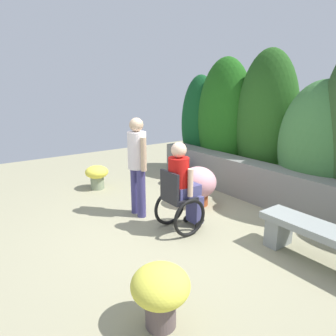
{
  "coord_description": "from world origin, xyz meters",
  "views": [
    {
      "loc": [
        3.3,
        -2.55,
        2.07
      ],
      "look_at": [
        -0.35,
        0.08,
        0.85
      ],
      "focal_mm": 32.09,
      "sensor_mm": 36.0,
      "label": 1
    }
  ],
  "objects_px": {
    "flower_pot_purple_near": "(161,290)",
    "flower_pot_small_foreground": "(180,171)",
    "person_in_wheelchair": "(181,190)",
    "flower_pot_red_accent": "(97,175)",
    "person_standing_companion": "(137,161)",
    "stone_bench": "(323,241)",
    "flower_pot_terracotta_by_wall": "(198,185)"
  },
  "relations": [
    {
      "from": "flower_pot_purple_near",
      "to": "flower_pot_small_foreground",
      "type": "relative_size",
      "value": 1.23
    },
    {
      "from": "person_in_wheelchair",
      "to": "flower_pot_red_accent",
      "type": "distance_m",
      "value": 2.52
    },
    {
      "from": "person_in_wheelchair",
      "to": "flower_pot_purple_near",
      "type": "bearing_deg",
      "value": -44.91
    },
    {
      "from": "person_in_wheelchair",
      "to": "flower_pot_purple_near",
      "type": "xyz_separation_m",
      "value": [
        1.37,
        -1.31,
        -0.26
      ]
    },
    {
      "from": "person_standing_companion",
      "to": "flower_pot_small_foreground",
      "type": "distance_m",
      "value": 1.93
    },
    {
      "from": "stone_bench",
      "to": "flower_pot_red_accent",
      "type": "relative_size",
      "value": 3.1
    },
    {
      "from": "person_standing_companion",
      "to": "flower_pot_purple_near",
      "type": "height_order",
      "value": "person_standing_companion"
    },
    {
      "from": "stone_bench",
      "to": "flower_pot_red_accent",
      "type": "xyz_separation_m",
      "value": [
        -4.2,
        -1.05,
        -0.01
      ]
    },
    {
      "from": "stone_bench",
      "to": "flower_pot_small_foreground",
      "type": "distance_m",
      "value": 3.5
    },
    {
      "from": "stone_bench",
      "to": "flower_pot_terracotta_by_wall",
      "type": "height_order",
      "value": "flower_pot_terracotta_by_wall"
    },
    {
      "from": "flower_pot_red_accent",
      "to": "flower_pot_small_foreground",
      "type": "distance_m",
      "value": 1.77
    },
    {
      "from": "person_in_wheelchair",
      "to": "flower_pot_small_foreground",
      "type": "distance_m",
      "value": 2.22
    },
    {
      "from": "stone_bench",
      "to": "flower_pot_red_accent",
      "type": "distance_m",
      "value": 4.33
    },
    {
      "from": "flower_pot_purple_near",
      "to": "flower_pot_red_accent",
      "type": "bearing_deg",
      "value": 164.84
    },
    {
      "from": "stone_bench",
      "to": "person_in_wheelchair",
      "type": "xyz_separation_m",
      "value": [
        -1.71,
        -0.78,
        0.31
      ]
    },
    {
      "from": "flower_pot_red_accent",
      "to": "flower_pot_purple_near",
      "type": "bearing_deg",
      "value": -15.16
    },
    {
      "from": "flower_pot_terracotta_by_wall",
      "to": "flower_pot_small_foreground",
      "type": "xyz_separation_m",
      "value": [
        -1.15,
        0.48,
        -0.1
      ]
    },
    {
      "from": "person_in_wheelchair",
      "to": "flower_pot_terracotta_by_wall",
      "type": "height_order",
      "value": "person_in_wheelchair"
    },
    {
      "from": "person_standing_companion",
      "to": "person_in_wheelchair",
      "type": "bearing_deg",
      "value": 28.21
    },
    {
      "from": "person_in_wheelchair",
      "to": "person_standing_companion",
      "type": "xyz_separation_m",
      "value": [
        -0.84,
        -0.24,
        0.3
      ]
    },
    {
      "from": "person_standing_companion",
      "to": "flower_pot_purple_near",
      "type": "relative_size",
      "value": 2.75
    },
    {
      "from": "flower_pot_red_accent",
      "to": "person_in_wheelchair",
      "type": "bearing_deg",
      "value": 6.13
    },
    {
      "from": "stone_bench",
      "to": "person_in_wheelchair",
      "type": "bearing_deg",
      "value": -159.56
    },
    {
      "from": "flower_pot_terracotta_by_wall",
      "to": "flower_pot_small_foreground",
      "type": "distance_m",
      "value": 1.25
    },
    {
      "from": "flower_pot_purple_near",
      "to": "flower_pot_terracotta_by_wall",
      "type": "distance_m",
      "value": 2.93
    },
    {
      "from": "person_standing_companion",
      "to": "stone_bench",
      "type": "bearing_deg",
      "value": 34.1
    },
    {
      "from": "person_standing_companion",
      "to": "flower_pot_small_foreground",
      "type": "relative_size",
      "value": 3.4
    },
    {
      "from": "person_standing_companion",
      "to": "flower_pot_terracotta_by_wall",
      "type": "distance_m",
      "value": 1.24
    },
    {
      "from": "stone_bench",
      "to": "flower_pot_purple_near",
      "type": "relative_size",
      "value": 2.63
    },
    {
      "from": "person_standing_companion",
      "to": "flower_pot_terracotta_by_wall",
      "type": "bearing_deg",
      "value": 89.6
    },
    {
      "from": "stone_bench",
      "to": "flower_pot_small_foreground",
      "type": "bearing_deg",
      "value": 166.74
    },
    {
      "from": "person_standing_companion",
      "to": "flower_pot_terracotta_by_wall",
      "type": "relative_size",
      "value": 2.29
    }
  ]
}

